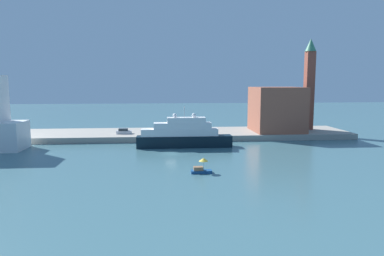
# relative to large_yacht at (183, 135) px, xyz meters

# --- Properties ---
(ground) EXTENTS (400.00, 400.00, 0.00)m
(ground) POSITION_rel_large_yacht_xyz_m (-3.41, -8.42, -3.10)
(ground) COLOR #3D6670
(quay_dock) EXTENTS (110.00, 20.06, 1.64)m
(quay_dock) POSITION_rel_large_yacht_xyz_m (-3.41, 17.61, -2.28)
(quay_dock) COLOR gray
(quay_dock) RESTS_ON ground
(large_yacht) EXTENTS (24.42, 3.73, 10.58)m
(large_yacht) POSITION_rel_large_yacht_xyz_m (0.00, 0.00, 0.00)
(large_yacht) COLOR black
(large_yacht) RESTS_ON ground
(small_motorboat) EXTENTS (3.86, 1.71, 2.81)m
(small_motorboat) POSITION_rel_large_yacht_xyz_m (1.72, -26.33, -2.08)
(small_motorboat) COLOR navy
(small_motorboat) RESTS_ON ground
(harbor_building) EXTENTS (14.51, 14.83, 13.53)m
(harbor_building) POSITION_rel_large_yacht_xyz_m (29.83, 15.88, 5.30)
(harbor_building) COLOR #93513D
(harbor_building) RESTS_ON quay_dock
(bell_tower) EXTENTS (3.47, 3.47, 28.47)m
(bell_tower) POSITION_rel_large_yacht_xyz_m (41.10, 18.95, 13.83)
(bell_tower) COLOR brown
(bell_tower) RESTS_ON quay_dock
(parked_car) EXTENTS (4.46, 1.85, 1.53)m
(parked_car) POSITION_rel_large_yacht_xyz_m (-16.54, 14.23, -0.80)
(parked_car) COLOR silver
(parked_car) RESTS_ON quay_dock
(person_figure) EXTENTS (0.36, 0.36, 1.70)m
(person_figure) POSITION_rel_large_yacht_xyz_m (-10.95, 13.89, -0.67)
(person_figure) COLOR #334C8C
(person_figure) RESTS_ON quay_dock
(mooring_bollard) EXTENTS (0.52, 0.52, 0.78)m
(mooring_bollard) POSITION_rel_large_yacht_xyz_m (-7.20, 8.77, -1.07)
(mooring_bollard) COLOR black
(mooring_bollard) RESTS_ON quay_dock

